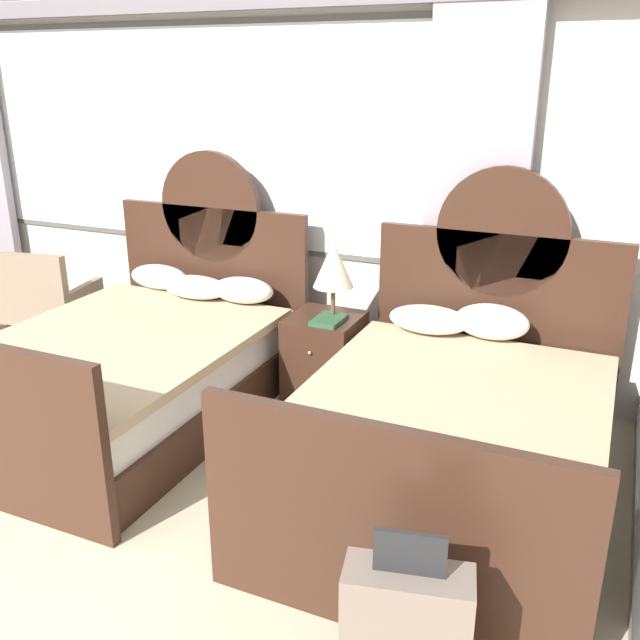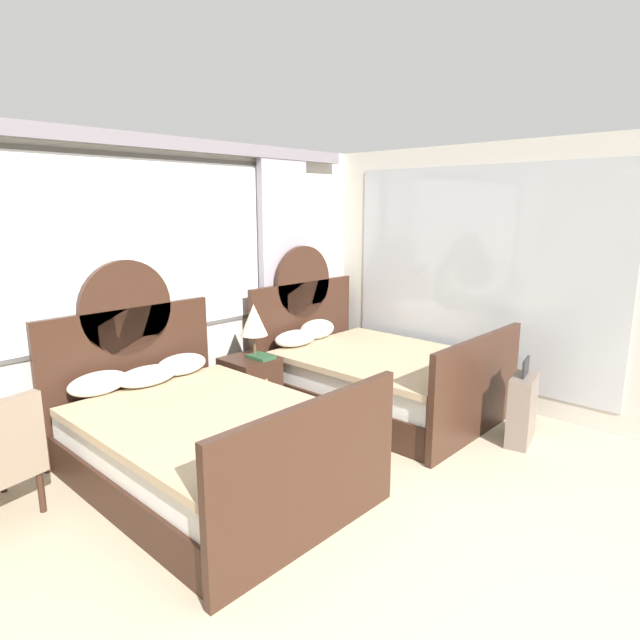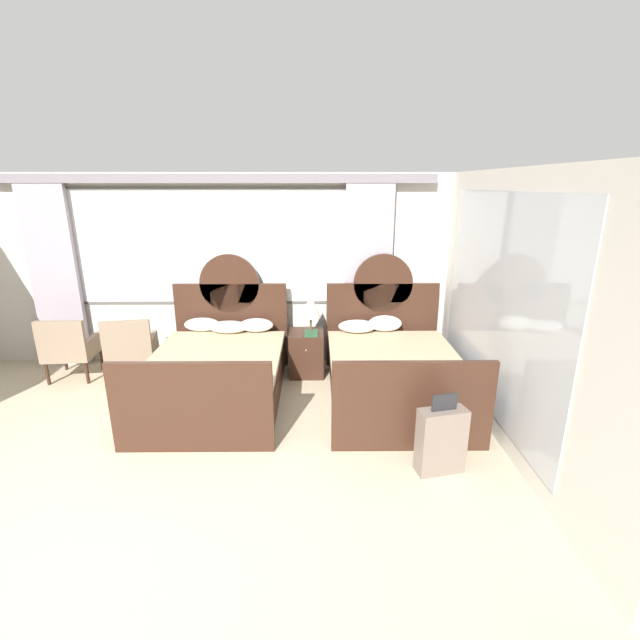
% 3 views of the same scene
% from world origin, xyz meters
% --- Properties ---
extents(wall_back_window, '(6.68, 0.22, 2.70)m').
position_xyz_m(wall_back_window, '(0.00, 3.70, 1.44)').
color(wall_back_window, beige).
rests_on(wall_back_window, ground_plane).
extents(wall_right_mirror, '(0.08, 4.29, 2.70)m').
position_xyz_m(wall_right_mirror, '(3.37, 1.57, 1.35)').
color(wall_right_mirror, beige).
rests_on(wall_right_mirror, ground_plane).
extents(bed_near_window, '(1.58, 2.25, 1.63)m').
position_xyz_m(bed_near_window, '(0.26, 2.46, 0.35)').
color(bed_near_window, '#382116').
rests_on(bed_near_window, ground_plane).
extents(bed_near_mirror, '(1.58, 2.25, 1.63)m').
position_xyz_m(bed_near_mirror, '(2.40, 2.45, 0.34)').
color(bed_near_mirror, '#382116').
rests_on(bed_near_mirror, ground_plane).
extents(nightstand_between_beds, '(0.47, 0.49, 0.62)m').
position_xyz_m(nightstand_between_beds, '(1.33, 3.18, 0.31)').
color(nightstand_between_beds, '#382116').
rests_on(nightstand_between_beds, ground_plane).
extents(table_lamp_on_nightstand, '(0.27, 0.27, 0.53)m').
position_xyz_m(table_lamp_on_nightstand, '(1.40, 3.17, 0.98)').
color(table_lamp_on_nightstand, brown).
rests_on(table_lamp_on_nightstand, nightstand_between_beds).
extents(book_on_nightstand, '(0.18, 0.26, 0.03)m').
position_xyz_m(book_on_nightstand, '(1.40, 3.08, 0.63)').
color(book_on_nightstand, '#285133').
rests_on(book_on_nightstand, nightstand_between_beds).
extents(suitcase_on_floor, '(0.47, 0.28, 0.78)m').
position_xyz_m(suitcase_on_floor, '(2.60, 0.96, 0.32)').
color(suitcase_on_floor, '#75665B').
rests_on(suitcase_on_floor, ground_plane).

